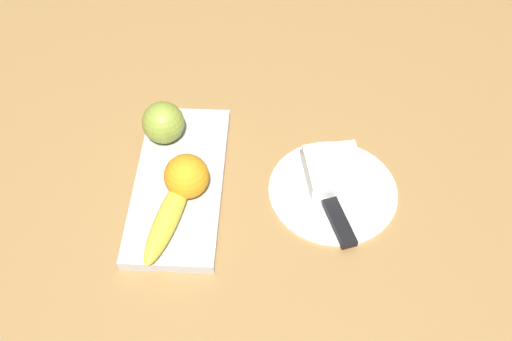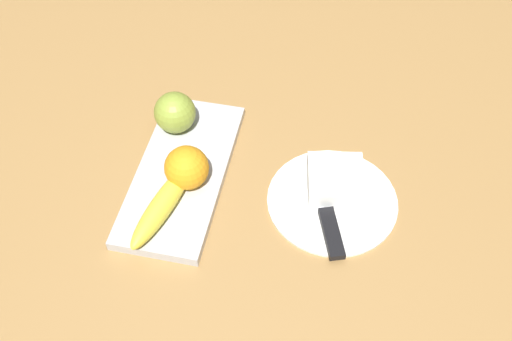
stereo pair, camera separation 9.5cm
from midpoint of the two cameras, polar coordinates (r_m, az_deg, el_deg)
name	(u,v)px [view 1 (the left image)]	position (r m, az deg, el deg)	size (l,w,h in m)	color
ground_plane	(187,166)	(1.03, -9.19, 0.27)	(2.40, 2.40, 0.00)	olive
fruit_tray	(179,183)	(1.00, -10.03, -1.31)	(0.32, 0.14, 0.02)	#B6B9BE
apple	(163,123)	(1.03, -11.47, 4.35)	(0.07, 0.07, 0.07)	olive
banana	(168,217)	(0.93, -11.30, -4.55)	(0.18, 0.04, 0.04)	yellow
orange_near_apple	(187,176)	(0.95, -9.50, -0.74)	(0.07, 0.07, 0.07)	orange
dinner_plate	(333,190)	(0.99, 4.62, -2.04)	(0.21, 0.21, 0.01)	white
folded_napkin	(334,170)	(0.99, 4.69, -0.09)	(0.09, 0.09, 0.03)	white
knife	(336,215)	(0.94, 4.77, -4.44)	(0.18, 0.08, 0.01)	silver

